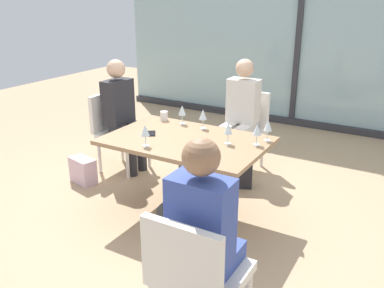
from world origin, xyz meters
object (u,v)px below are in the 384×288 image
Objects in this scene: wine_glass_1 at (268,126)px; handbag_1 at (83,171)px; person_far_left at (123,111)px; wine_glass_2 at (257,130)px; person_near_window at (241,111)px; wine_glass_0 at (203,115)px; wine_glass_4 at (145,131)px; handbag_0 at (237,174)px; chair_far_left at (116,127)px; chair_near_window at (244,126)px; chair_front_right at (196,272)px; cell_phone_on_table at (151,133)px; wine_glass_5 at (182,111)px; dining_table_main at (186,157)px; coffee_cup at (164,116)px; person_front_right at (206,231)px; wine_glass_3 at (228,129)px.

wine_glass_1 is 0.62× the size of handbag_1.
person_far_left reaches higher than wine_glass_2.
person_near_window is 6.81× the size of wine_glass_0.
wine_glass_4 is 1.34m from handbag_1.
handbag_0 is 1.64m from handbag_1.
chair_far_left is 1.88m from wine_glass_2.
person_near_window is at bearing -90.00° from chair_near_window.
chair_front_right is at bearing -41.09° from chair_far_left.
person_far_left is at bearing 110.13° from cell_phone_on_table.
person_near_window is at bearing 54.79° from handbag_1.
cell_phone_on_table is at bearing 116.73° from wine_glass_4.
chair_far_left is (-1.23, -0.78, 0.00)m from chair_near_window.
person_near_window is (1.23, 0.67, 0.20)m from chair_far_left.
handbag_0 is at bearing 10.04° from chair_far_left.
wine_glass_0 is at bearing 26.86° from handbag_1.
wine_glass_5 reaches higher than handbag_1.
wine_glass_4 reaches higher than cell_phone_on_table.
cell_phone_on_table is (-0.34, -1.22, 0.03)m from person_near_window.
cell_phone_on_table is (-0.97, -0.36, -0.13)m from wine_glass_1.
chair_front_right reaches higher than cell_phone_on_table.
wine_glass_0 is 1.50m from handbag_1.
cell_phone_on_table is (-0.34, -0.04, 0.18)m from dining_table_main.
coffee_cup is (-0.28, 0.69, -0.09)m from wine_glass_4.
wine_glass_5 is (-1.08, 1.53, 0.16)m from person_front_right.
person_far_left is 1.74m from wine_glass_2.
wine_glass_3 is at bearing -99.05° from handbag_0.
wine_glass_3 is (0.38, -0.26, 0.00)m from wine_glass_0.
wine_glass_1 is 1.04m from wine_glass_4.
wine_glass_1 is 1.11m from coffee_cup.
handbag_0 is (1.40, 0.25, -0.36)m from chair_far_left.
handbag_0 is (0.17, -0.42, -0.56)m from person_near_window.
person_far_left is at bearing 169.98° from wine_glass_5.
coffee_cup reaches higher than dining_table_main.
dining_table_main is at bearing -90.00° from person_near_window.
wine_glass_0 is 1.00× the size of wine_glass_4.
chair_front_right is 1.72m from cell_phone_on_table.
dining_table_main is at bearing -37.61° from coffee_cup.
chair_near_window is 1.32m from wine_glass_3.
person_far_left reaches higher than wine_glass_1.
coffee_cup is at bearing -10.53° from chair_far_left.
chair_near_window is 4.70× the size of wine_glass_0.
person_front_right is 6.81× the size of wine_glass_3.
wine_glass_0 is (1.21, -0.18, 0.37)m from chair_far_left.
coffee_cup is at bearing 169.30° from wine_glass_2.
handbag_1 is at bearing -137.72° from person_near_window.
chair_front_right is 2.17m from handbag_0.
chair_near_window is 1.66m from wine_glass_4.
person_front_right is (0.83, -2.46, 0.20)m from chair_near_window.
wine_glass_5 is (-0.26, -0.82, 0.16)m from person_near_window.
chair_near_window and chair_front_right have the same top height.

